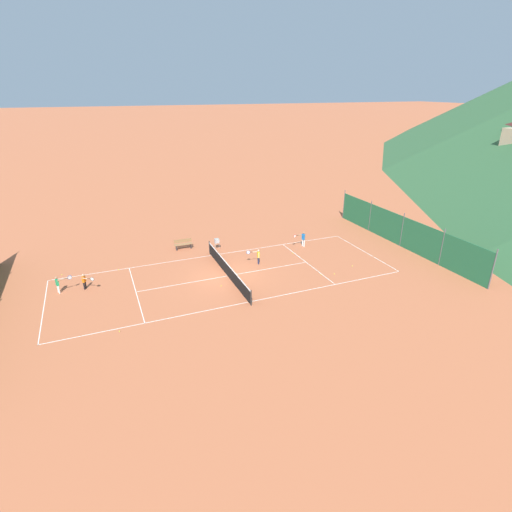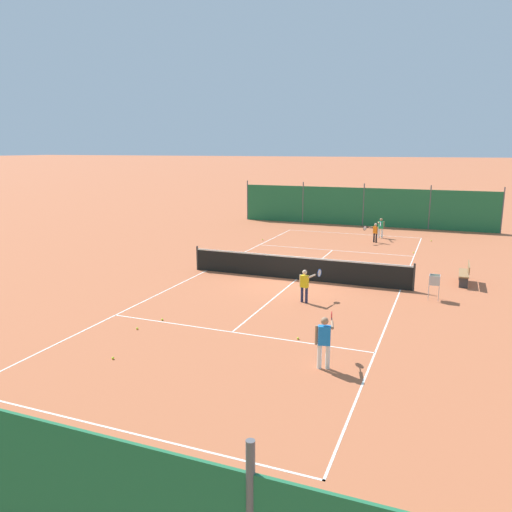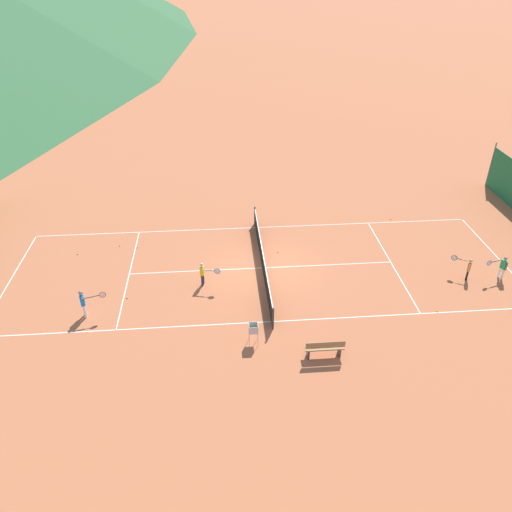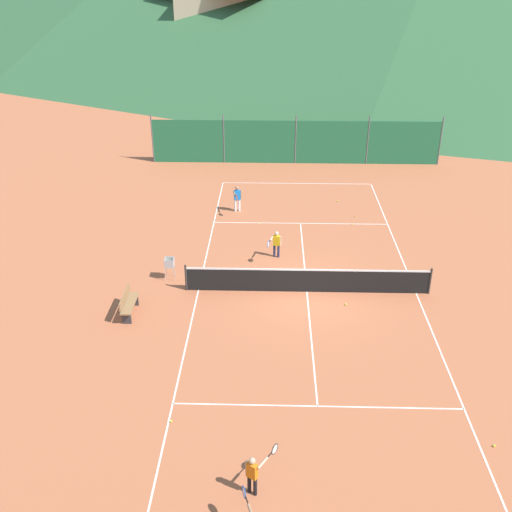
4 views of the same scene
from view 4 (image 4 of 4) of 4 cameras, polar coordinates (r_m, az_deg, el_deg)
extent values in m
plane|color=#B7603D|center=(22.67, 4.87, -3.40)|extent=(600.00, 600.00, 0.00)
cube|color=white|center=(33.48, 3.90, 6.92)|extent=(8.25, 0.05, 0.01)
cube|color=white|center=(22.79, -5.49, -3.24)|extent=(0.05, 23.85, 0.01)
cube|color=white|center=(23.28, 15.01, -3.44)|extent=(0.05, 23.85, 0.01)
cube|color=white|center=(28.37, 4.26, 3.13)|extent=(8.20, 0.05, 0.01)
cube|color=white|center=(17.45, 5.88, -14.04)|extent=(8.20, 0.05, 0.01)
cube|color=white|center=(22.67, 4.87, -3.40)|extent=(0.05, 12.80, 0.01)
cylinder|color=#2D2D2D|center=(22.59, -6.69, -2.06)|extent=(0.08, 0.08, 1.06)
cylinder|color=#2D2D2D|center=(23.13, 16.25, -2.31)|extent=(0.08, 0.08, 1.06)
cube|color=black|center=(22.44, 4.91, -2.40)|extent=(9.10, 0.02, 0.91)
cube|color=white|center=(22.22, 4.96, -1.33)|extent=(9.10, 0.04, 0.06)
cube|color=#236B42|center=(36.50, 3.78, 10.76)|extent=(17.20, 0.04, 2.60)
cylinder|color=#59595E|center=(37.15, -9.84, 10.96)|extent=(0.08, 0.08, 2.90)
cylinder|color=#59595E|center=(36.55, -3.09, 11.05)|extent=(0.08, 0.08, 2.90)
cylinder|color=#59595E|center=(36.46, 3.79, 10.99)|extent=(0.08, 0.08, 2.90)
cylinder|color=#59595E|center=(36.87, 10.60, 10.78)|extent=(0.08, 0.08, 2.90)
cylinder|color=#59595E|center=(37.77, 17.16, 10.43)|extent=(0.08, 0.08, 2.90)
cylinder|color=white|center=(29.60, -1.60, 4.86)|extent=(0.11, 0.11, 0.61)
cylinder|color=white|center=(29.56, -1.98, 4.83)|extent=(0.11, 0.11, 0.61)
cube|color=blue|center=(29.38, -1.81, 5.83)|extent=(0.33, 0.24, 0.48)
sphere|color=#A37556|center=(29.25, -1.82, 6.49)|extent=(0.19, 0.19, 0.19)
cylinder|color=#A37556|center=(29.41, -1.45, 5.86)|extent=(0.07, 0.07, 0.48)
cylinder|color=#A37556|center=(29.06, -2.09, 5.98)|extent=(0.19, 0.48, 0.07)
cylinder|color=black|center=(28.74, -1.96, 5.74)|extent=(0.08, 0.22, 0.03)
torus|color=red|center=(28.51, -1.86, 5.57)|extent=(0.09, 0.28, 0.28)
cylinder|color=silver|center=(28.51, -1.86, 5.57)|extent=(0.07, 0.24, 0.25)
cylinder|color=black|center=(15.05, -0.65, -20.84)|extent=(0.09, 0.09, 0.52)
cylinder|color=black|center=(14.99, -0.08, -21.10)|extent=(0.09, 0.09, 0.52)
cube|color=orange|center=(14.68, -0.37, -19.76)|extent=(0.29, 0.25, 0.40)
sphere|color=tan|center=(14.46, -0.37, -18.93)|extent=(0.16, 0.16, 0.16)
cylinder|color=tan|center=(14.74, -0.91, -19.51)|extent=(0.06, 0.06, 0.40)
cylinder|color=tan|center=(14.62, 0.64, -19.11)|extent=(0.26, 0.37, 0.06)
cylinder|color=black|center=(14.79, 1.30, -18.43)|extent=(0.12, 0.17, 0.03)
torus|color=black|center=(14.93, 1.80, -17.90)|extent=(0.17, 0.25, 0.28)
cylinder|color=silver|center=(14.93, 1.80, -17.90)|extent=(0.14, 0.21, 0.25)
cylinder|color=black|center=(13.81, -0.87, -22.27)|extent=(0.09, 0.20, 0.03)
torus|color=#1E4CB2|center=(13.96, -1.15, -21.56)|extent=(0.11, 0.27, 0.28)
cylinder|color=silver|center=(13.96, -1.15, -21.56)|extent=(0.08, 0.24, 0.25)
cylinder|color=#23284C|center=(25.02, 2.15, 0.46)|extent=(0.10, 0.10, 0.55)
cylinder|color=#23284C|center=(25.05, 1.76, 0.51)|extent=(0.10, 0.10, 0.55)
cube|color=yellow|center=(24.82, 1.97, 1.49)|extent=(0.29, 0.21, 0.42)
sphere|color=beige|center=(24.69, 1.98, 2.16)|extent=(0.17, 0.17, 0.17)
cylinder|color=beige|center=(24.79, 2.35, 1.44)|extent=(0.06, 0.06, 0.42)
cylinder|color=beige|center=(24.60, 1.48, 1.68)|extent=(0.16, 0.43, 0.06)
cylinder|color=black|center=(24.33, 1.31, 1.38)|extent=(0.07, 0.19, 0.03)
torus|color=#1E4CB2|center=(24.12, 1.17, 1.15)|extent=(0.09, 0.28, 0.28)
cylinder|color=silver|center=(24.12, 1.17, 1.15)|extent=(0.06, 0.24, 0.25)
sphere|color=#CCE033|center=(28.19, 0.31, 3.11)|extent=(0.07, 0.07, 0.07)
sphere|color=#CCE033|center=(28.48, 9.17, 3.00)|extent=(0.07, 0.07, 0.07)
sphere|color=#CCE033|center=(17.33, 21.74, -16.45)|extent=(0.07, 0.07, 0.07)
sphere|color=#CCE033|center=(31.15, 7.79, 5.23)|extent=(0.07, 0.07, 0.07)
sphere|color=#CCE033|center=(21.98, 8.57, -4.58)|extent=(0.07, 0.07, 0.07)
sphere|color=#CCE033|center=(29.38, 9.46, 3.75)|extent=(0.07, 0.07, 0.07)
sphere|color=#CCE033|center=(17.03, -8.10, -15.31)|extent=(0.07, 0.07, 0.07)
cylinder|color=#B7B7BC|center=(23.45, -8.66, -1.76)|extent=(0.02, 0.02, 0.55)
cylinder|color=#B7B7BC|center=(23.40, -7.84, -1.77)|extent=(0.02, 0.02, 0.55)
cylinder|color=#B7B7BC|center=(23.75, -8.52, -1.37)|extent=(0.02, 0.02, 0.55)
cylinder|color=#B7B7BC|center=(23.69, -7.71, -1.38)|extent=(0.02, 0.02, 0.55)
cube|color=#B7B7BC|center=(23.44, -8.23, -0.96)|extent=(0.34, 0.34, 0.02)
cube|color=#B7B7BC|center=(23.22, -8.32, -0.80)|extent=(0.34, 0.02, 0.34)
cube|color=#B7B7BC|center=(23.51, -8.19, -0.42)|extent=(0.34, 0.02, 0.34)
cube|color=#B7B7BC|center=(23.39, -8.66, -0.60)|extent=(0.02, 0.34, 0.34)
cube|color=#B7B7BC|center=(23.34, -7.84, -0.61)|extent=(0.02, 0.34, 0.34)
sphere|color=#CCE033|center=(23.33, -8.42, -1.00)|extent=(0.07, 0.07, 0.07)
sphere|color=#CCE033|center=(23.35, -8.60, -0.99)|extent=(0.07, 0.07, 0.07)
sphere|color=#CCE033|center=(23.48, -7.89, -0.77)|extent=(0.07, 0.07, 0.07)
sphere|color=#CCE033|center=(23.30, -8.21, -1.03)|extent=(0.07, 0.07, 0.07)
sphere|color=#CCE033|center=(23.40, -8.26, -0.90)|extent=(0.07, 0.07, 0.07)
sphere|color=#CCE033|center=(23.30, -8.30, -1.03)|extent=(0.07, 0.07, 0.07)
sphere|color=#CCE033|center=(23.39, -8.21, -0.75)|extent=(0.07, 0.07, 0.07)
sphere|color=#CCE033|center=(23.38, -8.54, -0.78)|extent=(0.07, 0.07, 0.07)
sphere|color=#CCE033|center=(23.45, -7.93, -0.66)|extent=(0.07, 0.07, 0.07)
sphere|color=#CCE033|center=(23.33, -8.57, -0.85)|extent=(0.07, 0.07, 0.07)
sphere|color=#CCE033|center=(23.46, -8.48, -0.69)|extent=(0.07, 0.07, 0.07)
sphere|color=#CCE033|center=(23.46, -7.99, -0.65)|extent=(0.07, 0.07, 0.07)
sphere|color=#CCE033|center=(23.32, -8.61, -0.72)|extent=(0.07, 0.07, 0.07)
sphere|color=#CCE033|center=(23.47, -8.51, -0.51)|extent=(0.07, 0.07, 0.07)
sphere|color=#CCE033|center=(23.36, -8.49, -0.66)|extent=(0.07, 0.07, 0.07)
sphere|color=#CCE033|center=(23.41, -8.32, -0.59)|extent=(0.07, 0.07, 0.07)
cube|color=olive|center=(21.48, -11.94, -4.44)|extent=(0.36, 1.50, 0.05)
cube|color=olive|center=(21.38, -12.42, -3.83)|extent=(0.04, 1.50, 0.28)
cube|color=#333338|center=(22.09, -11.55, -4.12)|extent=(0.32, 0.06, 0.44)
cube|color=#333338|center=(21.10, -12.23, -5.80)|extent=(0.32, 0.06, 0.44)
cube|color=#C6B28E|center=(63.28, -1.31, 20.15)|extent=(12.00, 9.00, 8.00)
camera|label=1|loc=(28.48, 70.75, 11.89)|focal=28.00mm
camera|label=2|loc=(39.17, -4.96, 17.73)|focal=35.00mm
camera|label=3|loc=(28.69, -44.07, 24.12)|focal=35.00mm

